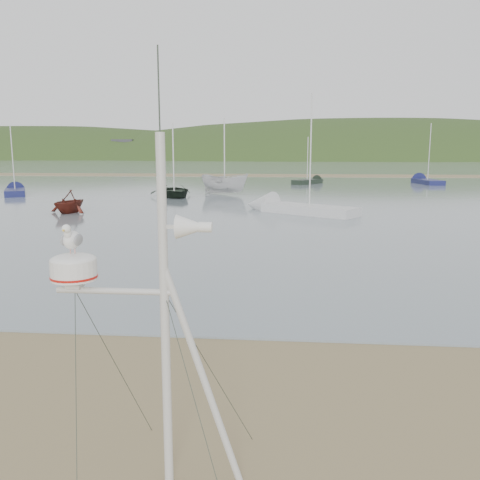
# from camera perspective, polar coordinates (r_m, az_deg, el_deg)

# --- Properties ---
(ground) EXTENTS (560.00, 560.00, 0.00)m
(ground) POSITION_cam_1_polar(r_m,az_deg,el_deg) (7.22, -20.17, -21.49)
(ground) COLOR olive
(ground) RESTS_ON ground
(water) EXTENTS (560.00, 256.00, 0.04)m
(water) POSITION_cam_1_polar(r_m,az_deg,el_deg) (137.60, 4.01, 8.48)
(water) COLOR slate
(water) RESTS_ON ground
(sandbar) EXTENTS (560.00, 7.00, 0.07)m
(sandbar) POSITION_cam_1_polar(r_m,az_deg,el_deg) (75.66, 3.02, 7.27)
(sandbar) COLOR olive
(sandbar) RESTS_ON water
(hill_ridge) EXTENTS (620.00, 180.00, 80.00)m
(hill_ridge) POSITION_cam_1_polar(r_m,az_deg,el_deg) (242.17, 8.86, 4.37)
(hill_ridge) COLOR #253A17
(hill_ridge) RESTS_ON ground
(far_cottages) EXTENTS (294.40, 6.30, 8.00)m
(far_cottages) POSITION_cam_1_polar(r_m,az_deg,el_deg) (201.52, 5.27, 10.08)
(far_cottages) COLOR silver
(far_cottages) RESTS_ON ground
(mast_rig) EXTENTS (2.09, 2.23, 4.72)m
(mast_rig) POSITION_cam_1_polar(r_m,az_deg,el_deg) (5.78, -8.91, -16.41)
(mast_rig) COLOR beige
(mast_rig) RESTS_ON ground
(boat_dark) EXTENTS (3.45, 2.24, 4.68)m
(boat_dark) POSITION_cam_1_polar(r_m,az_deg,el_deg) (40.84, -7.47, 8.10)
(boat_dark) COLOR black
(boat_dark) RESTS_ON water
(boat_red) EXTENTS (2.54, 1.94, 2.61)m
(boat_red) POSITION_cam_1_polar(r_m,az_deg,el_deg) (31.70, -18.70, 5.24)
(boat_red) COLOR #561C13
(boat_red) RESTS_ON water
(boat_white) EXTENTS (2.38, 2.36, 4.63)m
(boat_white) POSITION_cam_1_polar(r_m,az_deg,el_deg) (43.11, -1.75, 8.24)
(boat_white) COLOR silver
(boat_white) RESTS_ON water
(sailboat_dark_mid) EXTENTS (4.35, 5.23, 5.53)m
(sailboat_dark_mid) POSITION_cam_1_polar(r_m,az_deg,el_deg) (57.99, 8.26, 6.57)
(sailboat_dark_mid) COLOR black
(sailboat_dark_mid) RESTS_ON ground
(sailboat_white_near) EXTENTS (7.25, 5.84, 7.49)m
(sailboat_white_near) POSITION_cam_1_polar(r_m,az_deg,el_deg) (31.08, 4.56, 3.72)
(sailboat_white_near) COLOR silver
(sailboat_white_near) RESTS_ON ground
(sailboat_blue_far) EXTENTS (2.56, 7.40, 7.20)m
(sailboat_blue_far) POSITION_cam_1_polar(r_m,az_deg,el_deg) (61.93, 19.65, 6.31)
(sailboat_blue_far) COLOR #15194A
(sailboat_blue_far) RESTS_ON ground
(sailboat_blue_near) EXTENTS (4.21, 6.19, 6.19)m
(sailboat_blue_near) POSITION_cam_1_polar(r_m,az_deg,el_deg) (47.81, -23.89, 5.10)
(sailboat_blue_near) COLOR #15194A
(sailboat_blue_near) RESTS_ON ground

